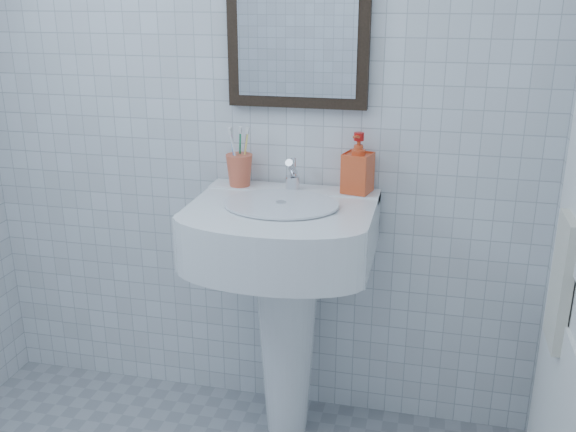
# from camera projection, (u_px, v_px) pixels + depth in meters

# --- Properties ---
(wall_back) EXTENTS (2.20, 0.02, 2.50)m
(wall_back) POSITION_uv_depth(u_px,v_px,m) (250.00, 102.00, 2.34)
(wall_back) COLOR silver
(wall_back) RESTS_ON ground
(washbasin) EXTENTS (0.62, 0.46, 0.96)m
(washbasin) POSITION_uv_depth(u_px,v_px,m) (285.00, 281.00, 2.31)
(washbasin) COLOR white
(washbasin) RESTS_ON ground
(faucet) EXTENTS (0.05, 0.11, 0.13)m
(faucet) POSITION_uv_depth(u_px,v_px,m) (292.00, 177.00, 2.30)
(faucet) COLOR silver
(faucet) RESTS_ON washbasin
(toothbrush_cup) EXTENTS (0.11, 0.11, 0.12)m
(toothbrush_cup) POSITION_uv_depth(u_px,v_px,m) (239.00, 170.00, 2.35)
(toothbrush_cup) COLOR #DA5B3C
(toothbrush_cup) RESTS_ON washbasin
(soap_dispenser) EXTENTS (0.12, 0.12, 0.21)m
(soap_dispenser) POSITION_uv_depth(u_px,v_px,m) (358.00, 163.00, 2.26)
(soap_dispenser) COLOR red
(soap_dispenser) RESTS_ON washbasin
(wall_mirror) EXTENTS (0.50, 0.04, 0.62)m
(wall_mirror) POSITION_uv_depth(u_px,v_px,m) (298.00, 17.00, 2.19)
(wall_mirror) COLOR black
(wall_mirror) RESTS_ON wall_back
(hand_towel) EXTENTS (0.03, 0.16, 0.38)m
(hand_towel) POSITION_uv_depth(u_px,v_px,m) (561.00, 282.00, 1.77)
(hand_towel) COLOR silver
(hand_towel) RESTS_ON towel_ring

